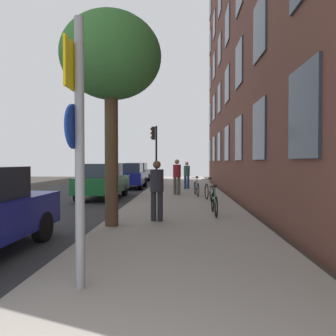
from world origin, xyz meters
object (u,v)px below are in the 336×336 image
(bicycle_1, at_px, (209,192))
(pedestrian_1, at_px, (177,175))
(car_3, at_px, (138,172))
(pedestrian_0, at_px, (157,187))
(tree_near, at_px, (111,59))
(car_2, at_px, (130,175))
(bicycle_2, at_px, (196,188))
(sign_post, at_px, (78,136))
(car_1, at_px, (103,181))
(traffic_light, at_px, (155,145))
(bicycle_0, at_px, (214,203))
(pedestrian_2, at_px, (187,173))

(bicycle_1, relative_size, pedestrian_1, 0.97)
(bicycle_1, bearing_deg, car_3, 109.50)
(pedestrian_0, bearing_deg, pedestrian_1, 86.66)
(tree_near, distance_m, pedestrian_0, 3.46)
(car_3, bearing_deg, car_2, -85.99)
(bicycle_2, relative_size, car_2, 0.42)
(sign_post, relative_size, car_2, 0.86)
(bicycle_2, distance_m, car_2, 6.67)
(bicycle_1, distance_m, car_1, 5.06)
(tree_near, relative_size, bicycle_2, 3.17)
(traffic_light, xyz_separation_m, pedestrian_0, (1.05, -11.33, -1.68))
(traffic_light, height_order, bicycle_0, traffic_light)
(traffic_light, distance_m, pedestrian_2, 2.75)
(bicycle_0, bearing_deg, pedestrian_0, -146.64)
(sign_post, relative_size, tree_near, 0.65)
(traffic_light, relative_size, pedestrian_2, 2.39)
(bicycle_0, xyz_separation_m, bicycle_2, (-0.31, 5.48, 0.01))
(car_1, xyz_separation_m, car_2, (0.35, 5.74, -0.00))
(sign_post, xyz_separation_m, traffic_light, (-0.44, 16.02, 0.69))
(sign_post, relative_size, bicycle_1, 2.06)
(pedestrian_0, relative_size, pedestrian_2, 1.02)
(bicycle_2, height_order, pedestrian_0, pedestrian_0)
(bicycle_0, relative_size, car_2, 0.42)
(bicycle_0, bearing_deg, sign_post, -111.43)
(pedestrian_2, xyz_separation_m, car_1, (-3.95, -4.29, -0.19))
(pedestrian_2, xyz_separation_m, car_2, (-3.59, 1.44, -0.19))
(sign_post, distance_m, bicycle_2, 11.53)
(traffic_light, bearing_deg, bicycle_0, -75.21)
(bicycle_1, bearing_deg, pedestrian_0, -111.31)
(traffic_light, relative_size, pedestrian_0, 2.34)
(pedestrian_0, distance_m, pedestrian_2, 10.48)
(tree_near, bearing_deg, car_1, 105.83)
(sign_post, xyz_separation_m, tree_near, (-0.46, 3.98, 2.22))
(sign_post, bearing_deg, bicycle_0, 68.57)
(traffic_light, xyz_separation_m, car_3, (-2.07, 7.03, -1.89))
(bicycle_1, relative_size, pedestrian_2, 1.04)
(pedestrian_1, bearing_deg, car_3, 107.29)
(car_3, bearing_deg, pedestrian_0, -80.36)
(tree_near, relative_size, pedestrian_1, 3.08)
(bicycle_2, relative_size, pedestrian_2, 1.04)
(car_1, distance_m, car_3, 12.21)
(sign_post, relative_size, pedestrian_0, 2.09)
(pedestrian_2, bearing_deg, pedestrian_1, -98.59)
(bicycle_2, bearing_deg, tree_near, -108.39)
(tree_near, height_order, car_1, tree_near)
(bicycle_2, distance_m, car_3, 12.61)
(car_1, relative_size, car_3, 0.93)
(pedestrian_0, height_order, car_2, pedestrian_0)
(bicycle_1, height_order, pedestrian_0, pedestrian_0)
(bicycle_2, bearing_deg, pedestrian_1, 153.99)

